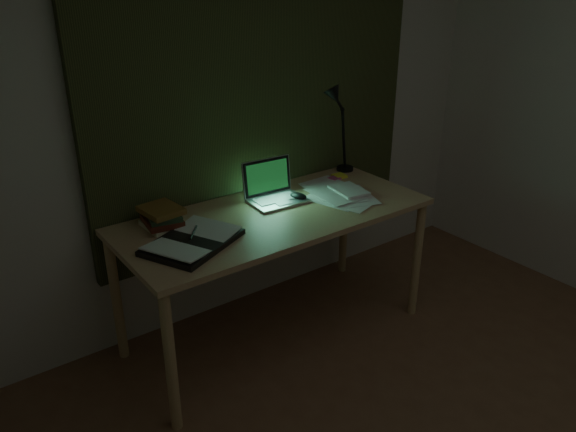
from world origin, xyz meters
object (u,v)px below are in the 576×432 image
(laptop, at_px, (278,184))
(open_textbook, at_px, (192,241))
(book_stack, at_px, (162,217))
(desk_lamp, at_px, (347,126))
(desk, at_px, (276,276))
(loose_papers, at_px, (339,192))

(laptop, height_order, open_textbook, laptop)
(book_stack, height_order, desk_lamp, desk_lamp)
(open_textbook, xyz_separation_m, book_stack, (-0.03, 0.27, 0.04))
(desk, relative_size, laptop, 4.90)
(laptop, distance_m, open_textbook, 0.68)
(open_textbook, relative_size, desk_lamp, 0.75)
(book_stack, distance_m, loose_papers, 1.07)
(book_stack, relative_size, desk_lamp, 0.35)
(laptop, height_order, book_stack, laptop)
(laptop, relative_size, book_stack, 1.68)
(desk, height_order, book_stack, book_stack)
(desk_lamp, bearing_deg, open_textbook, -167.05)
(laptop, bearing_deg, loose_papers, -13.64)
(desk, distance_m, laptop, 0.53)
(open_textbook, height_order, book_stack, book_stack)
(laptop, relative_size, loose_papers, 0.91)
(desk, xyz_separation_m, book_stack, (-0.57, 0.20, 0.45))
(desk, relative_size, desk_lamp, 2.90)
(laptop, bearing_deg, book_stack, 176.77)
(desk, xyz_separation_m, desk_lamp, (0.78, 0.30, 0.70))
(desk_lamp, bearing_deg, loose_papers, -138.90)
(laptop, xyz_separation_m, open_textbook, (-0.65, -0.19, -0.09))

